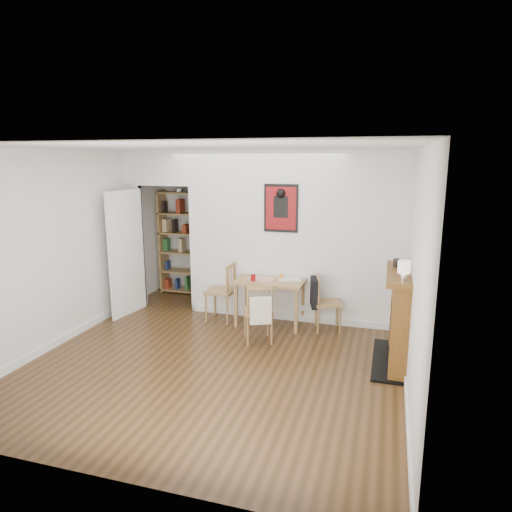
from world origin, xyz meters
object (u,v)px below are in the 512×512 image
(ceramic_jar_a, at_px, (403,265))
(ceramic_jar_b, at_px, (396,263))
(red_glass, at_px, (253,278))
(chair_left, at_px, (221,292))
(bookshelf, at_px, (181,243))
(chair_front, at_px, (258,312))
(orange_fruit, at_px, (281,276))
(notebook, at_px, (289,279))
(dining_table, at_px, (270,285))
(chair_right, at_px, (327,303))
(fireplace, at_px, (400,315))
(mantel_lamp, at_px, (404,268))

(ceramic_jar_a, height_order, ceramic_jar_b, ceramic_jar_a)
(red_glass, relative_size, ceramic_jar_b, 0.94)
(chair_left, bearing_deg, bookshelf, 135.09)
(chair_left, height_order, chair_front, chair_left)
(orange_fruit, height_order, notebook, orange_fruit)
(dining_table, bearing_deg, chair_front, -88.92)
(chair_right, relative_size, chair_front, 0.98)
(orange_fruit, bearing_deg, chair_right, -10.35)
(red_glass, bearing_deg, orange_fruit, 33.08)
(chair_front, xyz_separation_m, ceramic_jar_b, (1.76, 0.09, 0.79))
(chair_right, xyz_separation_m, bookshelf, (-2.88, 1.22, 0.52))
(fireplace, relative_size, ceramic_jar_a, 11.80)
(dining_table, xyz_separation_m, chair_left, (-0.79, -0.03, -0.16))
(red_glass, relative_size, mantel_lamp, 0.45)
(chair_left, relative_size, orange_fruit, 12.69)
(red_glass, relative_size, notebook, 0.29)
(chair_right, bearing_deg, chair_front, -141.10)
(notebook, distance_m, ceramic_jar_b, 1.73)
(fireplace, distance_m, notebook, 1.84)
(chair_front, height_order, mantel_lamp, mantel_lamp)
(chair_front, distance_m, orange_fruit, 0.88)
(chair_right, height_order, ceramic_jar_a, ceramic_jar_a)
(bookshelf, height_order, ceramic_jar_a, bookshelf)
(bookshelf, xyz_separation_m, ceramic_jar_b, (3.80, -1.81, 0.27))
(notebook, bearing_deg, ceramic_jar_b, -24.64)
(dining_table, distance_m, fireplace, 2.04)
(chair_right, bearing_deg, orange_fruit, 169.65)
(chair_front, height_order, ceramic_jar_b, ceramic_jar_b)
(dining_table, distance_m, ceramic_jar_a, 2.07)
(fireplace, height_order, orange_fruit, fireplace)
(red_glass, bearing_deg, ceramic_jar_b, -13.41)
(ceramic_jar_b, bearing_deg, chair_front, -177.02)
(notebook, bearing_deg, bookshelf, 154.08)
(orange_fruit, bearing_deg, notebook, -12.77)
(bookshelf, height_order, ceramic_jar_b, bookshelf)
(mantel_lamp, bearing_deg, chair_right, 128.74)
(fireplace, xyz_separation_m, notebook, (-1.58, 0.94, 0.09))
(dining_table, bearing_deg, bookshelf, 149.29)
(mantel_lamp, bearing_deg, ceramic_jar_b, 96.29)
(orange_fruit, height_order, ceramic_jar_a, ceramic_jar_a)
(bookshelf, xyz_separation_m, red_glass, (1.79, -1.33, -0.19))
(red_glass, bearing_deg, mantel_lamp, -28.39)
(chair_right, distance_m, orange_fruit, 0.79)
(red_glass, xyz_separation_m, ceramic_jar_b, (2.01, -0.48, 0.46))
(dining_table, relative_size, notebook, 3.09)
(dining_table, height_order, ceramic_jar_b, ceramic_jar_b)
(chair_front, bearing_deg, orange_fruit, 81.28)
(dining_table, distance_m, chair_front, 0.72)
(fireplace, xyz_separation_m, ceramic_jar_a, (-0.01, 0.13, 0.60))
(chair_left, xyz_separation_m, ceramic_jar_a, (2.63, -0.69, 0.76))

